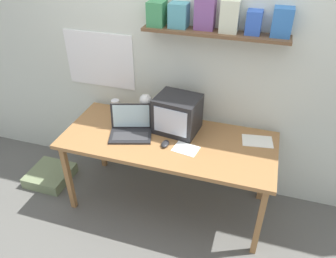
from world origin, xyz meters
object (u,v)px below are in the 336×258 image
at_px(computer_mouse, 165,144).
at_px(open_notebook, 257,141).
at_px(printed_handout, 186,149).
at_px(floor_cushion, 50,175).
at_px(juice_glass, 116,107).
at_px(corner_desk, 168,144).
at_px(laptop, 131,127).
at_px(desk_lamp, 147,103).
at_px(crt_monitor, 178,114).

height_order(computer_mouse, open_notebook, computer_mouse).
xyz_separation_m(printed_handout, floor_cushion, (-1.45, 0.03, -0.70)).
height_order(computer_mouse, printed_handout, computer_mouse).
relative_size(computer_mouse, floor_cushion, 0.26).
relative_size(juice_glass, open_notebook, 0.50).
height_order(printed_handout, floor_cushion, printed_handout).
bearing_deg(printed_handout, corner_desk, 152.75).
relative_size(corner_desk, laptop, 4.37).
height_order(corner_desk, desk_lamp, desk_lamp).
height_order(laptop, open_notebook, laptop).
distance_m(corner_desk, juice_glass, 0.66).
height_order(corner_desk, computer_mouse, computer_mouse).
bearing_deg(laptop, corner_desk, -14.89).
height_order(laptop, computer_mouse, laptop).
bearing_deg(computer_mouse, juice_glass, 149.75).
height_order(laptop, printed_handout, laptop).
height_order(juice_glass, computer_mouse, juice_glass).
relative_size(desk_lamp, floor_cushion, 0.71).
distance_m(desk_lamp, floor_cushion, 1.38).
height_order(desk_lamp, printed_handout, desk_lamp).
height_order(crt_monitor, juice_glass, crt_monitor).
relative_size(corner_desk, desk_lamp, 6.16).
height_order(juice_glass, printed_handout, juice_glass).
relative_size(corner_desk, crt_monitor, 4.60).
xyz_separation_m(laptop, computer_mouse, (0.33, -0.08, -0.05)).
bearing_deg(corner_desk, open_notebook, 14.72).
xyz_separation_m(juice_glass, open_notebook, (1.32, -0.07, -0.06)).
relative_size(corner_desk, open_notebook, 6.62).
distance_m(laptop, desk_lamp, 0.25).
xyz_separation_m(desk_lamp, printed_handout, (0.43, -0.28, -0.20)).
relative_size(corner_desk, printed_handout, 8.14).
bearing_deg(computer_mouse, open_notebook, 21.65).
bearing_deg(corner_desk, desk_lamp, 144.26).
distance_m(laptop, juice_glass, 0.38).
distance_m(corner_desk, printed_handout, 0.21).
height_order(corner_desk, juice_glass, juice_glass).
xyz_separation_m(corner_desk, floor_cushion, (-1.27, -0.06, -0.64)).
bearing_deg(juice_glass, computer_mouse, -30.25).
distance_m(corner_desk, computer_mouse, 0.12).
bearing_deg(corner_desk, crt_monitor, 76.86).
distance_m(laptop, printed_handout, 0.52).
relative_size(laptop, juice_glass, 3.01).
distance_m(corner_desk, crt_monitor, 0.27).
height_order(corner_desk, crt_monitor, crt_monitor).
bearing_deg(computer_mouse, crt_monitor, 82.91).
bearing_deg(juice_glass, desk_lamp, -12.03).
bearing_deg(crt_monitor, laptop, -147.85).
relative_size(computer_mouse, printed_handout, 0.47).
height_order(laptop, floor_cushion, laptop).
height_order(laptop, desk_lamp, desk_lamp).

